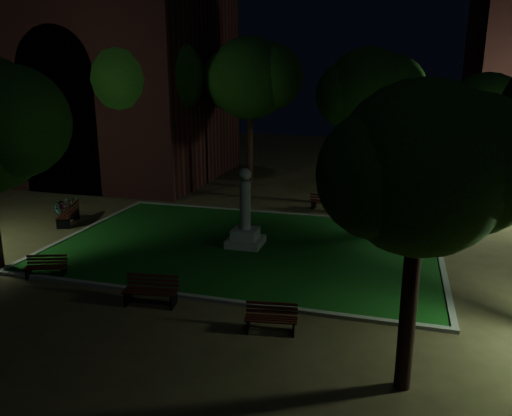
{
  "coord_description": "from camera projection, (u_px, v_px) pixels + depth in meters",
  "views": [
    {
      "loc": [
        5.7,
        -16.45,
        6.9
      ],
      "look_at": [
        0.73,
        1.0,
        1.97
      ],
      "focal_mm": 35.0,
      "sensor_mm": 36.0,
      "label": 1
    }
  ],
  "objects": [
    {
      "name": "lawn",
      "position": [
        245.0,
        246.0,
        20.43
      ],
      "size": [
        15.0,
        10.0,
        0.08
      ],
      "primitive_type": "cube",
      "color": "#104511",
      "rests_on": "ground"
    },
    {
      "name": "tree_se",
      "position": [
        425.0,
        170.0,
        10.0
      ],
      "size": [
        4.43,
        3.61,
        6.84
      ],
      "color": "black",
      "rests_on": "ground"
    },
    {
      "name": "bicycle",
      "position": [
        66.0,
        207.0,
        24.59
      ],
      "size": [
        2.06,
        1.33,
        1.02
      ],
      "primitive_type": "imported",
      "rotation": [
        0.0,
        0.0,
        1.2
      ],
      "color": "black",
      "rests_on": "ground"
    },
    {
      "name": "bench_near_right",
      "position": [
        271.0,
        319.0,
        13.69
      ],
      "size": [
        1.5,
        0.71,
        0.79
      ],
      "rotation": [
        0.0,
        0.0,
        0.15
      ],
      "color": "black",
      "rests_on": "ground"
    },
    {
      "name": "lawn_kerb",
      "position": [
        245.0,
        246.0,
        20.43
      ],
      "size": [
        15.4,
        10.4,
        0.12
      ],
      "color": "slate",
      "rests_on": "ground"
    },
    {
      "name": "monument",
      "position": [
        245.0,
        225.0,
        20.19
      ],
      "size": [
        1.4,
        1.4,
        3.2
      ],
      "color": "#9C998F",
      "rests_on": "lawn"
    },
    {
      "name": "tree_far_north",
      "position": [
        251.0,
        79.0,
        29.2
      ],
      "size": [
        5.92,
        4.83,
        9.0
      ],
      "color": "black",
      "rests_on": "ground"
    },
    {
      "name": "tree_north_er",
      "position": [
        369.0,
        93.0,
        25.16
      ],
      "size": [
        5.51,
        4.49,
        8.18
      ],
      "color": "black",
      "rests_on": "ground"
    },
    {
      "name": "bench_far_side",
      "position": [
        326.0,
        203.0,
        25.72
      ],
      "size": [
        1.71,
        0.91,
        0.89
      ],
      "rotation": [
        0.0,
        0.0,
        2.91
      ],
      "color": "black",
      "rests_on": "ground"
    },
    {
      "name": "bench_west_near",
      "position": [
        46.0,
        267.0,
        17.35
      ],
      "size": [
        1.47,
        0.91,
        0.76
      ],
      "rotation": [
        0.0,
        0.0,
        0.34
      ],
      "color": "black",
      "rests_on": "ground"
    },
    {
      "name": "tree_nw",
      "position": [
        141.0,
        79.0,
        28.89
      ],
      "size": [
        7.25,
        5.92,
        9.54
      ],
      "color": "black",
      "rests_on": "ground"
    },
    {
      "name": "tree_ne",
      "position": [
        487.0,
        115.0,
        22.01
      ],
      "size": [
        4.45,
        3.63,
        6.95
      ],
      "color": "black",
      "rests_on": "ground"
    },
    {
      "name": "bench_left_side",
      "position": [
        69.0,
        215.0,
        23.45
      ],
      "size": [
        1.19,
        1.89,
        0.98
      ],
      "rotation": [
        0.0,
        0.0,
        -1.22
      ],
      "color": "black",
      "rests_on": "ground"
    },
    {
      "name": "building_main",
      "position": [
        72.0,
        66.0,
        33.64
      ],
      "size": [
        20.0,
        12.0,
        15.0
      ],
      "color": "#4E1F1E",
      "rests_on": "ground"
    },
    {
      "name": "bench_near_left",
      "position": [
        151.0,
        291.0,
        15.28
      ],
      "size": [
        1.72,
        0.79,
        0.91
      ],
      "rotation": [
        0.0,
        0.0,
        0.13
      ],
      "color": "black",
      "rests_on": "ground"
    },
    {
      "name": "ground",
      "position": [
        230.0,
        264.0,
        18.59
      ],
      "size": [
        80.0,
        80.0,
        0.0
      ],
      "primitive_type": "plane",
      "color": "#4B3D24"
    },
    {
      "name": "lamppost_nw",
      "position": [
        105.0,
        139.0,
        30.89
      ],
      "size": [
        1.18,
        0.28,
        4.16
      ],
      "color": "black",
      "rests_on": "ground"
    }
  ]
}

